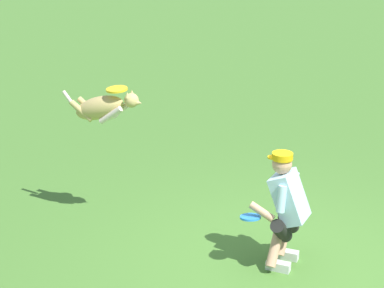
{
  "coord_description": "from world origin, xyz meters",
  "views": [
    {
      "loc": [
        -1.43,
        5.98,
        3.6
      ],
      "look_at": [
        1.21,
        -0.18,
        1.21
      ],
      "focal_mm": 59.78,
      "sensor_mm": 36.0,
      "label": 1
    }
  ],
  "objects_px": {
    "frisbee_flying": "(117,89)",
    "frisbee_held": "(250,217)",
    "person": "(286,207)",
    "dog": "(103,108)"
  },
  "relations": [
    {
      "from": "person",
      "to": "dog",
      "type": "height_order",
      "value": "dog"
    },
    {
      "from": "dog",
      "to": "frisbee_held",
      "type": "bearing_deg",
      "value": -11.02
    },
    {
      "from": "frisbee_flying",
      "to": "frisbee_held",
      "type": "height_order",
      "value": "frisbee_flying"
    },
    {
      "from": "dog",
      "to": "frisbee_held",
      "type": "distance_m",
      "value": 2.22
    },
    {
      "from": "frisbee_flying",
      "to": "frisbee_held",
      "type": "distance_m",
      "value": 2.15
    },
    {
      "from": "dog",
      "to": "frisbee_flying",
      "type": "bearing_deg",
      "value": -0.21
    },
    {
      "from": "person",
      "to": "frisbee_flying",
      "type": "height_order",
      "value": "frisbee_flying"
    },
    {
      "from": "person",
      "to": "frisbee_held",
      "type": "relative_size",
      "value": 5.86
    },
    {
      "from": "frisbee_flying",
      "to": "frisbee_held",
      "type": "xyz_separation_m",
      "value": [
        -1.8,
        0.42,
        -1.11
      ]
    },
    {
      "from": "person",
      "to": "frisbee_held",
      "type": "xyz_separation_m",
      "value": [
        0.32,
        0.22,
        -0.09
      ]
    }
  ]
}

